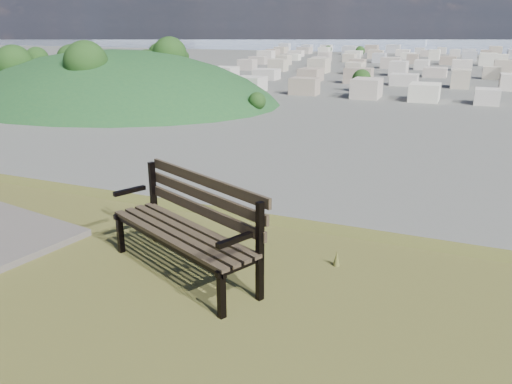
% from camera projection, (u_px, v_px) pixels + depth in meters
% --- Properties ---
extents(park_bench, '(2.02, 1.37, 1.02)m').
position_uv_depth(park_bench, '(189.00, 221.00, 5.19)').
color(park_bench, '#3C3122').
rests_on(park_bench, hilltop_mesa).
extents(green_wooded_hill, '(147.79, 118.23, 73.89)m').
position_uv_depth(green_wooded_hill, '(116.00, 100.00, 191.02)').
color(green_wooded_hill, '#194320').
rests_on(green_wooded_hill, ground).
extents(city_blocks, '(395.00, 361.00, 7.00)m').
position_uv_depth(city_blocks, '(467.00, 61.00, 355.08)').
color(city_blocks, beige).
rests_on(city_blocks, ground).
extents(city_trees, '(406.52, 387.20, 9.98)m').
position_uv_depth(city_trees, '(418.00, 65.00, 298.44)').
color(city_trees, '#2F2117').
rests_on(city_trees, ground).
extents(bay_water, '(2400.00, 700.00, 0.12)m').
position_uv_depth(bay_water, '(472.00, 43.00, 797.96)').
color(bay_water, '#94A5BD').
rests_on(bay_water, ground).
extents(far_hills, '(2050.00, 340.00, 60.00)m').
position_uv_depth(far_hills, '(449.00, 26.00, 1251.75)').
color(far_hills, '#8E99B1').
rests_on(far_hills, ground).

